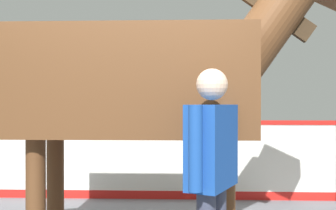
{
  "coord_description": "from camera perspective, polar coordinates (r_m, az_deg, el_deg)",
  "views": [
    {
      "loc": [
        -2.78,
        -1.35,
        1.38
      ],
      "look_at": [
        0.14,
        -0.18,
        1.37
      ],
      "focal_mm": 43.3,
      "sensor_mm": 36.0,
      "label": 1
    }
  ],
  "objects": [
    {
      "name": "barrier_wall",
      "position": [
        5.91,
        -2.01,
        -8.07
      ],
      "size": [
        1.93,
        5.24,
        1.13
      ],
      "color": "white",
      "rests_on": "ground"
    },
    {
      "name": "horse",
      "position": [
        3.53,
        -2.69,
        3.25
      ],
      "size": [
        1.57,
        3.32,
        2.73
      ],
      "rotation": [
        0.0,
        0.0,
        -1.23
      ],
      "color": "brown",
      "rests_on": "ground"
    },
    {
      "name": "handler",
      "position": [
        2.82,
        6.2,
        -9.03
      ],
      "size": [
        0.66,
        0.26,
        1.62
      ],
      "rotation": [
        0.0,
        0.0,
        1.48
      ],
      "color": "#47331E",
      "rests_on": "ground"
    }
  ]
}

